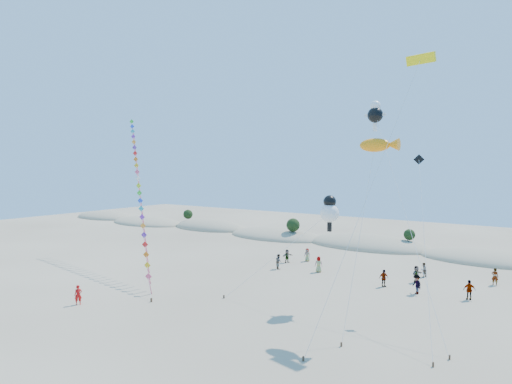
% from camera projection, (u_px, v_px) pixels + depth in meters
% --- Properties ---
extents(ground, '(160.00, 160.00, 0.00)m').
position_uv_depth(ground, '(125.00, 353.00, 27.44)').
color(ground, gray).
rests_on(ground, ground).
extents(dune_ridge, '(145.30, 11.49, 5.57)m').
position_uv_depth(dune_ridge, '(375.00, 246.00, 64.08)').
color(dune_ridge, gray).
rests_on(dune_ridge, ground).
extents(kite_train, '(22.52, 16.53, 19.46)m').
position_uv_depth(kite_train, '(138.00, 184.00, 51.15)').
color(kite_train, '#3F2D1E').
rests_on(kite_train, ground).
extents(fish_kite, '(2.99, 6.40, 14.15)m').
position_uv_depth(fish_kite, '(379.00, 145.00, 32.23)').
color(fish_kite, '#3F2D1E').
rests_on(fish_kite, ground).
extents(cartoon_kite_low, '(9.59, 4.43, 9.57)m').
position_uv_depth(cartoon_kite_low, '(330.00, 211.00, 36.48)').
color(cartoon_kite_low, '#3F2D1E').
rests_on(cartoon_kite_low, ground).
extents(cartoon_kite_high, '(9.89, 12.21, 18.15)m').
position_uv_depth(cartoon_kite_high, '(375.00, 114.00, 39.91)').
color(cartoon_kite_high, '#3F2D1E').
rests_on(cartoon_kite_high, ground).
extents(parafoil_kite, '(4.74, 13.32, 20.89)m').
position_uv_depth(parafoil_kite, '(419.00, 64.00, 33.57)').
color(parafoil_kite, '#3F2D1E').
rests_on(parafoil_kite, ground).
extents(dark_kite, '(4.16, 11.08, 13.04)m').
position_uv_depth(dark_kite, '(423.00, 212.00, 32.52)').
color(dark_kite, '#3F2D1E').
rests_on(dark_kite, ground).
extents(flyer_foreground, '(0.68, 0.74, 1.70)m').
position_uv_depth(flyer_foreground, '(78.00, 295.00, 37.09)').
color(flyer_foreground, red).
rests_on(flyer_foreground, ground).
extents(beachgoers, '(28.91, 8.50, 1.84)m').
position_uv_depth(beachgoers, '(382.00, 272.00, 45.24)').
color(beachgoers, slate).
rests_on(beachgoers, ground).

